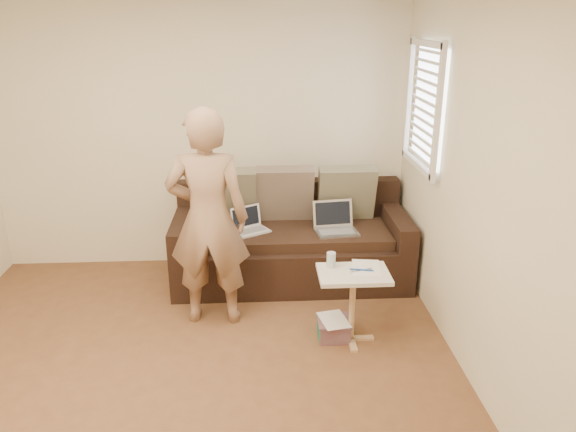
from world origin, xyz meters
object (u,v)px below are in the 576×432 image
object	(u,v)px
sofa	(291,237)
side_table	(352,307)
striped_box	(334,328)
laptop_white	(252,232)
laptop_silver	(336,233)
person	(208,219)
drinking_glass	(331,260)

from	to	relation	value
sofa	side_table	bearing A→B (deg)	-70.24
striped_box	sofa	bearing A→B (deg)	104.00
sofa	laptop_white	size ratio (longest dim) A/B	7.21
laptop_silver	person	size ratio (longest dim) A/B	0.21
sofa	laptop_white	bearing A→B (deg)	-167.96
person	drinking_glass	distance (m)	1.02
laptop_white	striped_box	distance (m)	1.27
sofa	laptop_silver	size ratio (longest dim) A/B	5.79
laptop_white	person	distance (m)	0.82
person	striped_box	size ratio (longest dim) A/B	7.01
laptop_silver	sofa	bearing A→B (deg)	153.23
sofa	striped_box	distance (m)	1.16
sofa	drinking_glass	bearing A→B (deg)	-76.62
laptop_white	drinking_glass	bearing A→B (deg)	-87.40
drinking_glass	laptop_white	bearing A→B (deg)	123.25
drinking_glass	striped_box	distance (m)	0.57
person	side_table	xyz separation A→B (m)	(1.11, -0.39, -0.60)
laptop_silver	person	distance (m)	1.32
side_table	striped_box	bearing A→B (deg)	163.36
person	drinking_glass	size ratio (longest dim) A/B	14.98
person	striped_box	xyz separation A→B (m)	(0.98, -0.35, -0.82)
laptop_silver	side_table	distance (m)	1.00
laptop_silver	striped_box	bearing A→B (deg)	-106.08
laptop_white	drinking_glass	size ratio (longest dim) A/B	2.54
sofa	striped_box	size ratio (longest dim) A/B	8.58
person	side_table	bearing A→B (deg)	163.41
laptop_silver	side_table	world-z (taller)	laptop_silver
laptop_white	person	world-z (taller)	person
laptop_white	drinking_glass	distance (m)	1.13
sofa	person	size ratio (longest dim) A/B	1.22
laptop_silver	striped_box	xyz separation A→B (m)	(-0.14, -0.93, -0.44)
side_table	laptop_white	bearing A→B (deg)	126.71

